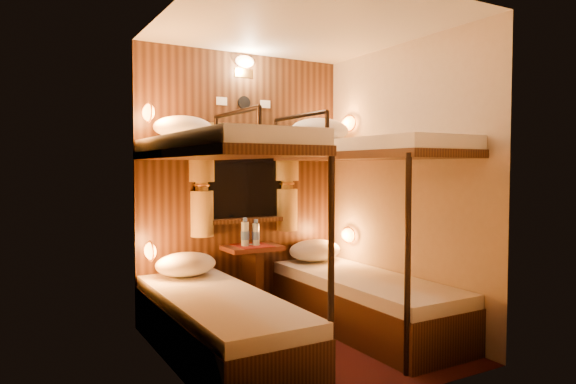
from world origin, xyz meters
TOP-DOWN VIEW (x-y plane):
  - floor at (0.00, 0.00)m, footprint 2.10×2.10m
  - ceiling at (0.00, 0.00)m, footprint 2.10×2.10m
  - wall_back at (0.00, 1.05)m, footprint 2.40×0.00m
  - wall_front at (0.00, -1.05)m, footprint 2.40×0.00m
  - wall_left at (-1.00, 0.00)m, footprint 0.00×2.40m
  - wall_right at (1.00, 0.00)m, footprint 0.00×2.40m
  - back_panel at (0.00, 1.04)m, footprint 2.00×0.03m
  - bunk_left at (-0.65, 0.07)m, footprint 0.72×1.90m
  - bunk_right at (0.65, 0.07)m, footprint 0.72×1.90m
  - window at (0.00, 1.00)m, footprint 1.00×0.12m
  - curtains at (0.00, 0.97)m, footprint 1.10×0.22m
  - back_fixtures at (0.00, 1.00)m, footprint 0.54×0.09m
  - reading_lamps at (-0.00, 0.70)m, footprint 2.00×0.20m
  - table at (0.00, 0.85)m, footprint 0.50×0.34m
  - bottle_left at (-0.07, 0.85)m, footprint 0.07×0.07m
  - bottle_right at (0.03, 0.84)m, footprint 0.07×0.07m
  - sachet_a at (0.04, 0.88)m, footprint 0.11×0.10m
  - sachet_b at (0.01, 0.90)m, footprint 0.09×0.08m
  - pillow_lower_left at (-0.65, 0.76)m, footprint 0.51×0.36m
  - pillow_lower_right at (0.65, 0.82)m, footprint 0.53×0.38m
  - pillow_upper_left at (-0.65, 0.80)m, footprint 0.49×0.35m
  - pillow_upper_right at (0.65, 0.73)m, footprint 0.58×0.42m

SIDE VIEW (x-z plane):
  - floor at x=0.00m, z-range 0.00..0.00m
  - table at x=0.00m, z-range 0.09..0.74m
  - pillow_lower_left at x=-0.65m, z-range 0.46..0.66m
  - bunk_left at x=-0.65m, z-range -0.35..1.47m
  - bunk_right at x=0.65m, z-range -0.35..1.47m
  - pillow_lower_right at x=0.65m, z-range 0.46..0.66m
  - sachet_b at x=0.01m, z-range 0.65..0.66m
  - sachet_a at x=0.04m, z-range 0.65..0.66m
  - bottle_right at x=0.03m, z-range 0.63..0.87m
  - bottle_left at x=-0.07m, z-range 0.63..0.89m
  - window at x=0.00m, z-range 0.79..1.58m
  - wall_back at x=0.00m, z-range 0.00..2.40m
  - wall_front at x=0.00m, z-range 0.00..2.40m
  - wall_left at x=-1.00m, z-range 0.00..2.40m
  - wall_right at x=1.00m, z-range 0.00..2.40m
  - back_panel at x=0.00m, z-range 0.00..2.40m
  - reading_lamps at x=0.00m, z-range 0.62..1.86m
  - curtains at x=0.00m, z-range 0.76..1.76m
  - pillow_upper_left at x=-0.65m, z-range 1.59..1.78m
  - pillow_upper_right at x=0.65m, z-range 1.59..1.82m
  - back_fixtures at x=0.00m, z-range 2.00..2.49m
  - ceiling at x=0.00m, z-range 2.40..2.40m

